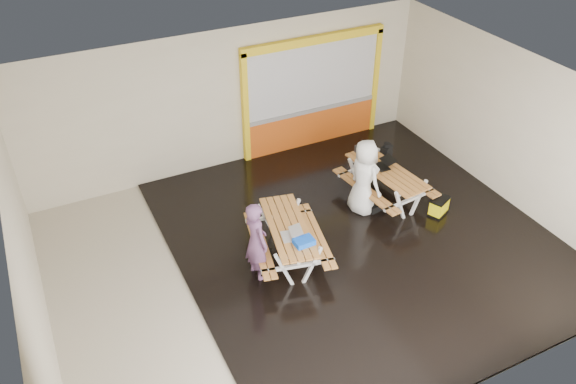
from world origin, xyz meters
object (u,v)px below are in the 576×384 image
dark_case (375,205)px  toolbox (363,148)px  picnic_table_right (386,177)px  backpack (387,152)px  fluke_bag (439,206)px  picnic_table_left (288,234)px  person_left (256,241)px  laptop_left (291,234)px  person_right (364,178)px  blue_pouch (304,242)px  laptop_right (384,164)px

dark_case → toolbox: bearing=73.3°
picnic_table_right → backpack: backpack is taller
fluke_bag → dark_case: bearing=145.4°
picnic_table_left → picnic_table_right: (2.88, 0.83, 0.01)m
person_left → backpack: size_ratio=3.74×
laptop_left → backpack: (3.48, 1.88, -0.11)m
laptop_left → fluke_bag: laptop_left is taller
person_right → person_left: bearing=97.9°
person_left → backpack: person_left is taller
dark_case → backpack: bearing=47.1°
blue_pouch → fluke_bag: size_ratio=0.68×
person_left → fluke_bag: size_ratio=3.10×
toolbox → dark_case: toolbox is taller
person_left → person_right: size_ratio=0.95×
person_left → dark_case: person_left is taller
picnic_table_left → person_left: bearing=-165.9°
fluke_bag → picnic_table_left: bearing=177.0°
picnic_table_right → dark_case: picnic_table_right is taller
toolbox → person_left: bearing=-151.6°
person_right → fluke_bag: bearing=-132.2°
picnic_table_left → fluke_bag: 3.67m
person_left → blue_pouch: 0.90m
person_left → laptop_left: bearing=-107.9°
laptop_right → fluke_bag: laptop_right is taller
laptop_left → dark_case: bearing=19.5°
person_right → blue_pouch: size_ratio=4.81×
picnic_table_left → blue_pouch: (0.03, -0.62, 0.25)m
toolbox → backpack: (0.55, -0.20, -0.15)m
picnic_table_right → laptop_right: laptop_right is taller
person_left → laptop_left: (0.67, -0.12, 0.01)m
picnic_table_left → backpack: backpack is taller
picnic_table_left → person_left: (-0.76, -0.19, 0.24)m
laptop_right → blue_pouch: laptop_right is taller
picnic_table_left → fluke_bag: (3.65, -0.19, -0.39)m
blue_pouch → dark_case: bearing=26.4°
picnic_table_right → dark_case: (-0.39, -0.23, -0.51)m
person_left → fluke_bag: (4.41, -0.00, -0.63)m
laptop_right → toolbox: bearing=94.0°
picnic_table_left → laptop_left: size_ratio=5.13×
picnic_table_right → laptop_left: 3.20m
laptop_left → blue_pouch: laptop_left is taller
laptop_left → toolbox: 3.59m
person_left → laptop_left: 0.68m
laptop_left → blue_pouch: bearing=-68.3°
laptop_right → backpack: bearing=50.1°
blue_pouch → laptop_left: bearing=111.7°
person_right → backpack: size_ratio=3.94×
person_left → blue_pouch: bearing=-125.9°
picnic_table_right → blue_pouch: bearing=-153.1°
person_left → toolbox: size_ratio=4.28×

